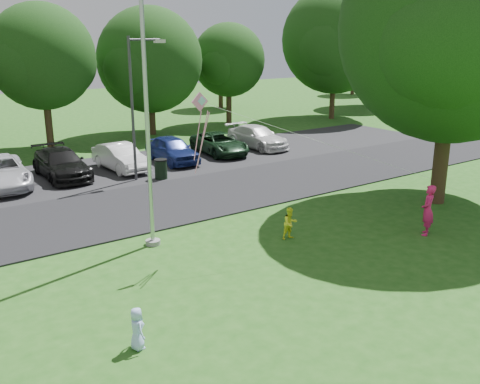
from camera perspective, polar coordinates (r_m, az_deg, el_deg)
ground at (r=16.52m, az=9.86°, el=-8.20°), size 120.00×120.00×0.00m
park_road at (r=23.27m, az=-5.93°, el=-0.65°), size 60.00×6.00×0.06m
parking_strip at (r=28.93m, az=-12.31°, el=2.42°), size 42.00×7.00×0.06m
flagpole at (r=17.31m, az=-9.88°, el=7.37°), size 0.50×0.50×10.00m
street_lamp at (r=25.88m, az=-10.95°, el=10.03°), size 1.91×0.26×6.80m
trash_can at (r=26.39m, az=-8.43°, el=2.39°), size 0.65×0.65×1.03m
big_tree at (r=23.09m, az=21.96°, el=15.42°), size 9.58×8.99×11.60m
tree_row at (r=36.86m, az=-16.09°, el=14.02°), size 64.35×11.94×10.88m
horizon_trees at (r=46.84m, az=-17.13°, el=12.56°), size 77.46×7.20×7.02m
parked_cars at (r=28.43m, az=-13.91°, el=3.56°), size 20.25×5.42×1.44m
woman at (r=19.88m, az=19.40°, el=-1.84°), size 0.79×0.73×1.82m
child_yellow at (r=18.55m, az=5.37°, el=-3.34°), size 0.58×0.47×1.13m
child_blue at (r=12.52m, az=-10.93°, el=-14.12°), size 0.33×0.50×1.00m
kite at (r=16.23m, az=-3.32°, el=7.81°), size 7.72×3.25×3.14m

